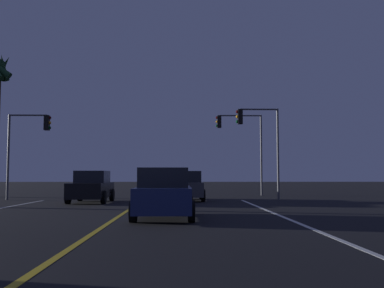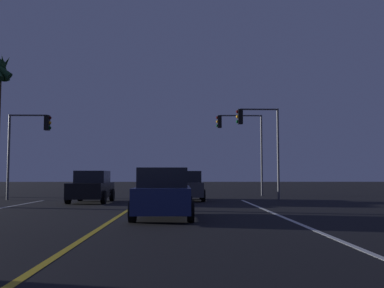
{
  "view_description": "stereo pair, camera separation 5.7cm",
  "coord_description": "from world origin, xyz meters",
  "px_view_note": "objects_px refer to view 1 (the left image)",
  "views": [
    {
      "loc": [
        2.2,
        -0.23,
        1.45
      ],
      "look_at": [
        2.78,
        22.93,
        3.11
      ],
      "focal_mm": 41.15,
      "sensor_mm": 36.0,
      "label": 1
    },
    {
      "loc": [
        2.26,
        -0.23,
        1.45
      ],
      "look_at": [
        2.78,
        22.93,
        3.11
      ],
      "focal_mm": 41.15,
      "sensor_mm": 36.0,
      "label": 2
    }
  ],
  "objects_px": {
    "car_lead_same_lane": "(164,194)",
    "traffic_light_near_right": "(258,132)",
    "car_ahead_far": "(187,186)",
    "traffic_light_far_right": "(240,136)",
    "traffic_light_near_left": "(29,136)",
    "car_oncoming": "(92,187)"
  },
  "relations": [
    {
      "from": "car_ahead_far",
      "to": "traffic_light_near_left",
      "type": "relative_size",
      "value": 0.85
    },
    {
      "from": "car_ahead_far",
      "to": "traffic_light_far_right",
      "type": "bearing_deg",
      "value": -32.96
    },
    {
      "from": "car_oncoming",
      "to": "traffic_light_far_right",
      "type": "relative_size",
      "value": 0.73
    },
    {
      "from": "car_ahead_far",
      "to": "traffic_light_near_left",
      "type": "distance_m",
      "value": 9.85
    },
    {
      "from": "car_oncoming",
      "to": "car_lead_same_lane",
      "type": "distance_m",
      "value": 9.92
    },
    {
      "from": "traffic_light_near_right",
      "to": "car_oncoming",
      "type": "bearing_deg",
      "value": 13.68
    },
    {
      "from": "car_ahead_far",
      "to": "traffic_light_far_right",
      "type": "xyz_separation_m",
      "value": [
        3.97,
        6.12,
        3.52
      ]
    },
    {
      "from": "car_oncoming",
      "to": "car_ahead_far",
      "type": "height_order",
      "value": "same"
    },
    {
      "from": "car_oncoming",
      "to": "traffic_light_near_right",
      "type": "distance_m",
      "value": 10.28
    },
    {
      "from": "car_ahead_far",
      "to": "traffic_light_near_right",
      "type": "xyz_separation_m",
      "value": [
        4.32,
        0.62,
        3.23
      ]
    },
    {
      "from": "car_oncoming",
      "to": "car_ahead_far",
      "type": "bearing_deg",
      "value": 108.12
    },
    {
      "from": "car_oncoming",
      "to": "traffic_light_near_right",
      "type": "bearing_deg",
      "value": 103.68
    },
    {
      "from": "car_lead_same_lane",
      "to": "traffic_light_near_right",
      "type": "height_order",
      "value": "traffic_light_near_right"
    },
    {
      "from": "car_ahead_far",
      "to": "traffic_light_near_right",
      "type": "relative_size",
      "value": 0.78
    },
    {
      "from": "car_ahead_far",
      "to": "traffic_light_near_right",
      "type": "distance_m",
      "value": 5.43
    },
    {
      "from": "car_oncoming",
      "to": "traffic_light_near_left",
      "type": "relative_size",
      "value": 0.85
    },
    {
      "from": "car_oncoming",
      "to": "traffic_light_near_left",
      "type": "xyz_separation_m",
      "value": [
        -4.22,
        2.31,
        2.95
      ]
    },
    {
      "from": "traffic_light_near_right",
      "to": "car_lead_same_lane",
      "type": "bearing_deg",
      "value": 65.11
    },
    {
      "from": "car_ahead_far",
      "to": "car_lead_same_lane",
      "type": "xyz_separation_m",
      "value": [
        -0.91,
        -10.65,
        0.0
      ]
    },
    {
      "from": "car_ahead_far",
      "to": "traffic_light_far_right",
      "type": "height_order",
      "value": "traffic_light_far_right"
    },
    {
      "from": "car_lead_same_lane",
      "to": "traffic_light_near_right",
      "type": "relative_size",
      "value": 0.78
    },
    {
      "from": "traffic_light_near_right",
      "to": "traffic_light_far_right",
      "type": "xyz_separation_m",
      "value": [
        -0.36,
        5.5,
        0.29
      ]
    }
  ]
}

